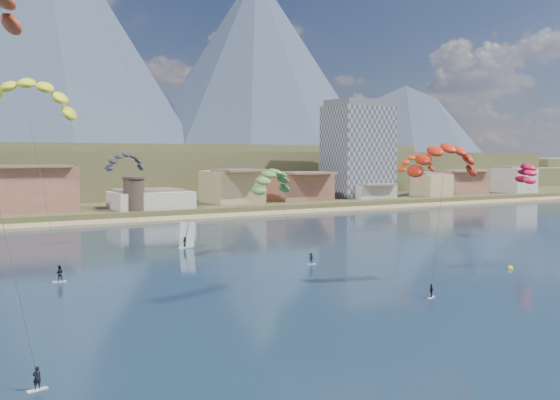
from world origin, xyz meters
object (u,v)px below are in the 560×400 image
apartment_tower (358,149)px  windsurfer (186,240)px  kitesurfer_yellow (28,93)px  kitesurfer_orange (444,155)px  kitesurfer_green (272,178)px  buoy (510,268)px  watchtower (134,193)px

apartment_tower → windsurfer: (-86.82, -66.63, -16.42)m
kitesurfer_yellow → kitesurfer_orange: bearing=-40.6°
kitesurfer_orange → windsurfer: bearing=112.2°
kitesurfer_orange → kitesurfer_green: bearing=104.1°
apartment_tower → buoy: size_ratio=40.57×
kitesurfer_yellow → kitesurfer_orange: size_ratio=1.50×
watchtower → kitesurfer_green: (3.11, -65.32, 5.86)m
kitesurfer_orange → buoy: (14.24, 1.23, -15.76)m
watchtower → buoy: size_ratio=10.90×
apartment_tower → kitesurfer_orange: size_ratio=1.67×
apartment_tower → watchtower: size_ratio=3.72×
kitesurfer_green → buoy: bearing=-53.1°
kitesurfer_orange → windsurfer: kitesurfer_orange is taller
watchtower → windsurfer: bearing=-97.4°
apartment_tower → watchtower: bearing=-170.1°
kitesurfer_green → apartment_tower: bearing=45.9°
kitesurfer_orange → watchtower: bearing=96.4°
watchtower → kitesurfer_green: 65.66m
apartment_tower → buoy: (-55.02, -108.42, -17.68)m
watchtower → kitesurfer_green: kitesurfer_green is taller
kitesurfer_yellow → watchtower: bearing=61.0°
apartment_tower → windsurfer: apartment_tower is taller
windsurfer → kitesurfer_yellow: bearing=-166.8°
kitesurfer_orange → buoy: bearing=5.0°
apartment_tower → watchtower: 82.02m
buoy → kitesurfer_orange: bearing=-175.0°
watchtower → buoy: 97.87m
windsurfer → buoy: 52.53m
apartment_tower → kitesurfer_orange: bearing=-122.3°
kitesurfer_yellow → windsurfer: size_ratio=6.55×
watchtower → windsurfer: 53.30m
kitesurfer_orange → kitesurfer_green: (-7.63, 30.33, -3.66)m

